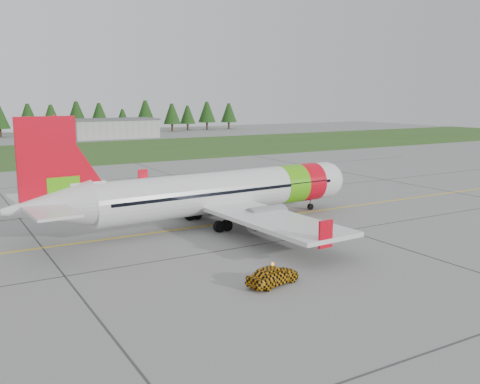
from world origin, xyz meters
TOP-DOWN VIEW (x-y plane):
  - ground at (0.00, 0.00)m, footprint 320.00×320.00m
  - aircraft at (1.00, 8.18)m, footprint 34.81×32.09m
  - follow_me_car at (-3.71, -8.47)m, footprint 1.62×1.80m
  - grass_strip at (0.00, 82.00)m, footprint 320.00×50.00m
  - taxi_guideline at (0.00, 8.00)m, footprint 120.00×0.25m
  - hangar_east at (25.00, 118.00)m, footprint 24.00×12.00m
  - treeline at (0.00, 138.00)m, footprint 160.00×8.00m

SIDE VIEW (x-z plane):
  - ground at x=0.00m, z-range 0.00..0.00m
  - taxi_guideline at x=0.00m, z-range 0.00..0.02m
  - grass_strip at x=0.00m, z-range 0.00..0.03m
  - follow_me_car at x=-3.71m, z-range 0.00..3.84m
  - hangar_east at x=25.00m, z-range 0.00..5.20m
  - aircraft at x=1.00m, z-range -2.23..8.31m
  - treeline at x=0.00m, z-range 0.00..10.00m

